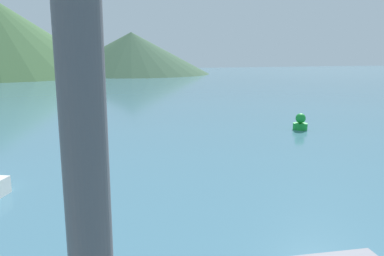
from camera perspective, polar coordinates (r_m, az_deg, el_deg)
The scene contains 2 objects.
buoy_marker at distance 22.94m, azimuth 16.19°, elevation 0.76°, with size 0.84×0.84×0.96m.
hill_central at distance 89.08m, azimuth -9.18°, elevation 11.20°, with size 36.01×36.01×9.47m.
Camera 1 is at (-6.28, -1.05, 4.33)m, focal length 35.00 mm.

